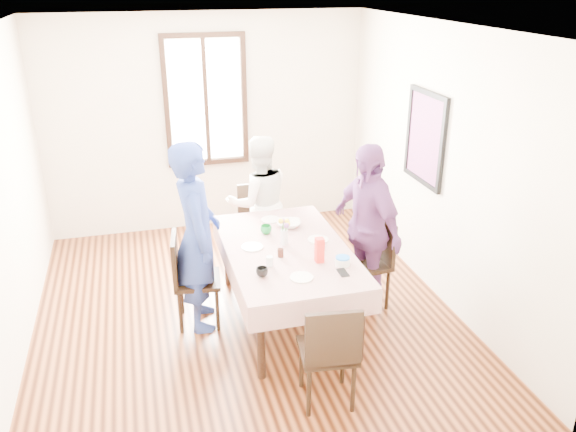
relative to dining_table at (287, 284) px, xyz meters
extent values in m
plane|color=black|center=(-0.37, 0.23, -0.38)|extent=(4.50, 4.50, 0.00)
plane|color=beige|center=(-0.37, 2.48, 0.98)|extent=(4.00, 0.00, 4.00)
plane|color=beige|center=(1.63, 0.23, 0.98)|extent=(0.00, 4.50, 4.50)
cube|color=black|center=(-0.37, 2.46, 1.27)|extent=(1.02, 0.06, 1.62)
cube|color=white|center=(-0.37, 2.47, 1.27)|extent=(0.90, 0.02, 1.50)
cube|color=red|center=(1.61, 0.53, 1.18)|extent=(0.04, 0.76, 0.96)
cube|color=black|center=(0.00, 0.00, 0.00)|extent=(0.99, 1.74, 0.75)
cube|color=#540A0A|center=(0.00, 0.00, 0.38)|extent=(1.11, 1.86, 0.01)
cube|color=black|center=(-0.82, 0.16, 0.08)|extent=(0.47, 0.47, 0.91)
cube|color=black|center=(0.82, 0.05, 0.08)|extent=(0.45, 0.45, 0.91)
cube|color=black|center=(0.00, 1.20, 0.08)|extent=(0.44, 0.44, 0.91)
cube|color=black|center=(0.00, -1.20, 0.08)|extent=(0.47, 0.47, 0.91)
imported|color=navy|center=(-0.80, 0.16, 0.52)|extent=(0.46, 0.67, 1.79)
imported|color=white|center=(0.00, 1.18, 0.38)|extent=(0.77, 0.61, 1.52)
imported|color=#6A3773|center=(0.80, 0.05, 0.47)|extent=(0.63, 1.06, 1.68)
imported|color=black|center=(-0.34, -0.47, 0.43)|extent=(0.12, 0.12, 0.08)
imported|color=red|center=(0.29, -0.09, 0.43)|extent=(0.13, 0.13, 0.08)
imported|color=#0C7226|center=(-0.11, 0.35, 0.43)|extent=(0.15, 0.15, 0.09)
imported|color=white|center=(0.14, 0.45, 0.42)|extent=(0.29, 0.29, 0.06)
cube|color=red|center=(0.20, -0.35, 0.50)|extent=(0.07, 0.07, 0.23)
cylinder|color=white|center=(0.38, -0.46, 0.42)|extent=(0.13, 0.13, 0.07)
cylinder|color=black|center=(-0.10, -0.17, 0.43)|extent=(0.05, 0.05, 0.08)
cylinder|color=silver|center=(-0.24, -0.31, 0.43)|extent=(0.06, 0.06, 0.09)
cube|color=black|center=(0.33, -0.60, 0.39)|extent=(0.07, 0.15, 0.01)
cylinder|color=silver|center=(0.00, 0.08, 0.46)|extent=(0.07, 0.07, 0.14)
cylinder|color=white|center=(-0.31, 0.08, 0.39)|extent=(0.20, 0.20, 0.01)
cylinder|color=white|center=(0.33, 0.08, 0.39)|extent=(0.20, 0.20, 0.01)
cylinder|color=white|center=(0.01, 0.66, 0.39)|extent=(0.20, 0.20, 0.01)
cylinder|color=white|center=(-0.03, -0.59, 0.39)|extent=(0.20, 0.20, 0.01)
cylinder|color=blue|center=(0.38, -0.46, 0.46)|extent=(0.12, 0.12, 0.01)
camera|label=1|loc=(-1.25, -4.66, 2.75)|focal=36.18mm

